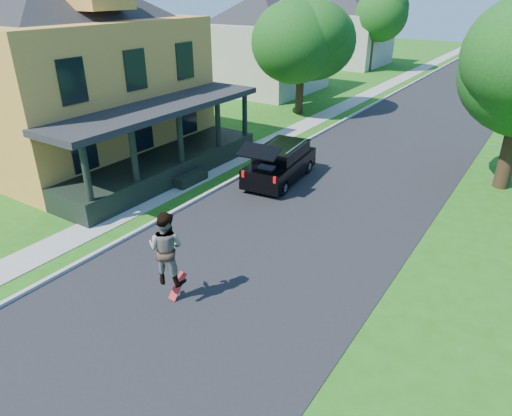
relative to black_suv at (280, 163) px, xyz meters
The scene contains 13 objects.
ground 8.75m from the black_suv, 73.63° to the right, with size 140.00×140.00×0.00m, color #255410.
street 11.92m from the black_suv, 78.08° to the left, with size 8.00×120.00×0.02m, color black.
curb 11.77m from the black_suv, 97.79° to the left, with size 0.15×120.00×0.12m, color #9E9E99.
sidewalk 12.08m from the black_suv, 105.11° to the left, with size 1.30×120.00×0.03m, color gray.
front_walk 7.47m from the black_suv, 161.45° to the right, with size 6.50×1.20×0.03m, color gray.
main_house 11.39m from the black_suv, 167.11° to the right, with size 15.56×15.56×10.10m.
neighbor_house_mid 19.44m from the black_suv, 125.23° to the left, with size 12.78×12.78×8.30m.
neighbor_house_far 33.68m from the black_suv, 109.24° to the left, with size 12.78×12.78×8.30m.
black_suv is the anchor object (origin of this frame).
skateboarder 8.92m from the black_suv, 77.92° to the right, with size 1.11×0.96×1.96m.
skateboard 8.75m from the black_suv, 77.01° to the right, with size 0.29×0.49×0.71m.
tree_left_mid 12.45m from the black_suv, 114.73° to the left, with size 6.21×6.32×8.10m.
tree_left_far 30.31m from the black_suv, 104.04° to the left, with size 6.42×6.09×8.45m.
Camera 1 is at (6.66, -7.22, 7.44)m, focal length 32.00 mm.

